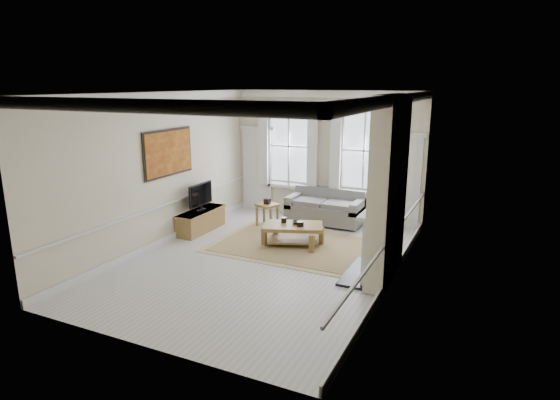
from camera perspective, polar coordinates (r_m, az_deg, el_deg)
The scene contains 23 objects.
floor at distance 9.76m, azimuth -1.90°, elevation -7.41°, with size 7.20×7.20×0.00m, color #B7B5AD.
ceiling at distance 9.08m, azimuth -2.08°, elevation 12.98°, with size 7.20×7.20×0.00m, color white.
back_wall at distance 12.53m, azimuth 5.61°, elevation 5.42°, with size 5.20×5.20×0.00m, color beige.
left_wall at distance 10.69m, azimuth -14.49°, elevation 3.54°, with size 7.20×7.20×0.00m, color beige.
right_wall at distance 8.43m, azimuth 13.94°, elevation 0.81°, with size 7.20×7.20×0.00m, color beige.
window_left at distance 12.84m, azimuth 1.12°, elevation 6.60°, with size 1.26×0.20×2.20m, color #B2BCC6, non-canonical shape.
window_right at distance 12.14m, azimuth 10.24°, elevation 5.94°, with size 1.26×0.20×2.20m, color #B2BCC6, non-canonical shape.
door_left at distance 13.40m, azimuth -2.79°, elevation 3.65°, with size 0.90×0.08×2.30m, color silver.
door_right at distance 12.06m, azimuth 14.68°, elevation 2.03°, with size 0.90×0.08×2.30m, color silver.
painting at distance 10.84m, azimuth -13.43°, elevation 5.62°, with size 0.05×1.66×1.06m, color #BA7B20.
chimney_breast at distance 8.65m, azimuth 13.08°, elevation 1.20°, with size 0.35×1.70×3.38m, color beige.
hearth at distance 9.25m, azimuth 9.90°, elevation -8.70°, with size 0.55×1.50×0.05m, color black.
fireplace at distance 8.96m, azimuth 11.33°, elevation -4.70°, with size 0.21×1.45×1.33m.
mirror at distance 8.63m, azimuth 11.81°, elevation 3.61°, with size 0.06×1.26×1.06m, color #B88832.
sofa at distance 12.28m, azimuth 5.61°, elevation -1.12°, with size 1.94×0.95×0.88m.
side_table at distance 11.96m, azimuth -1.57°, elevation -0.99°, with size 0.61×0.61×0.58m.
rug at distance 10.64m, azimuth 1.57°, elevation -5.48°, with size 3.50×2.60×0.02m, color #967B4D.
coffee_table at distance 10.51m, azimuth 1.59°, elevation -3.44°, with size 1.50×1.18×0.49m.
ceramic_pot_a at distance 10.61m, azimuth 0.46°, elevation -2.46°, with size 0.12×0.12×0.12m, color black.
ceramic_pot_b at distance 10.35m, azimuth 2.49°, elevation -2.93°, with size 0.16×0.16×0.11m, color black.
bowl at distance 10.55m, azimuth 2.06°, elevation -2.75°, with size 0.23×0.23×0.06m, color black.
tv_stand at distance 11.73m, azimuth -9.61°, elevation -2.50°, with size 0.48×1.48×0.53m, color brown.
tv at distance 11.55m, azimuth -9.65°, elevation 0.62°, with size 0.08×0.90×0.68m.
Camera 1 is at (4.17, -8.06, 3.58)m, focal length 30.00 mm.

